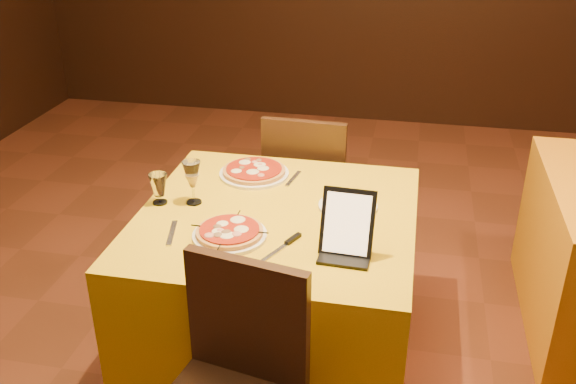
% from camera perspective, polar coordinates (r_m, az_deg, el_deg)
% --- Properties ---
extents(main_table, '(1.10, 1.10, 0.75)m').
position_cam_1_polar(main_table, '(2.77, -0.94, -8.74)').
color(main_table, gold).
rests_on(main_table, floor).
extents(chair_main_far, '(0.49, 0.49, 0.91)m').
position_cam_1_polar(chair_main_far, '(3.44, 2.04, 0.26)').
color(chair_main_far, black).
rests_on(chair_main_far, floor).
extents(pizza_near, '(0.28, 0.28, 0.03)m').
position_cam_1_polar(pizza_near, '(2.41, -5.21, -3.68)').
color(pizza_near, white).
rests_on(pizza_near, main_table).
extents(pizza_far, '(0.31, 0.31, 0.03)m').
position_cam_1_polar(pizza_far, '(2.89, -3.03, 1.78)').
color(pizza_far, white).
rests_on(pizza_far, main_table).
extents(cutlet_dish, '(0.24, 0.24, 0.03)m').
position_cam_1_polar(cutlet_dish, '(2.62, 5.35, -1.15)').
color(cutlet_dish, white).
rests_on(cutlet_dish, main_table).
extents(wine_glass, '(0.08, 0.08, 0.19)m').
position_cam_1_polar(wine_glass, '(2.64, -8.49, 0.87)').
color(wine_glass, '#E2C980').
rests_on(wine_glass, main_table).
extents(water_glass, '(0.08, 0.08, 0.13)m').
position_cam_1_polar(water_glass, '(2.67, -11.42, 0.27)').
color(water_glass, white).
rests_on(water_glass, main_table).
extents(tablet, '(0.19, 0.11, 0.23)m').
position_cam_1_polar(tablet, '(2.27, 5.31, -2.72)').
color(tablet, black).
rests_on(tablet, main_table).
extents(knife, '(0.10, 0.19, 0.01)m').
position_cam_1_polar(knife, '(2.33, -0.80, -5.15)').
color(knife, '#B2B3B9').
rests_on(knife, main_table).
extents(fork_near, '(0.06, 0.18, 0.01)m').
position_cam_1_polar(fork_near, '(2.47, -10.28, -3.61)').
color(fork_near, silver).
rests_on(fork_near, main_table).
extents(fork_far, '(0.05, 0.17, 0.01)m').
position_cam_1_polar(fork_far, '(2.85, 0.47, 1.20)').
color(fork_far, silver).
rests_on(fork_far, main_table).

